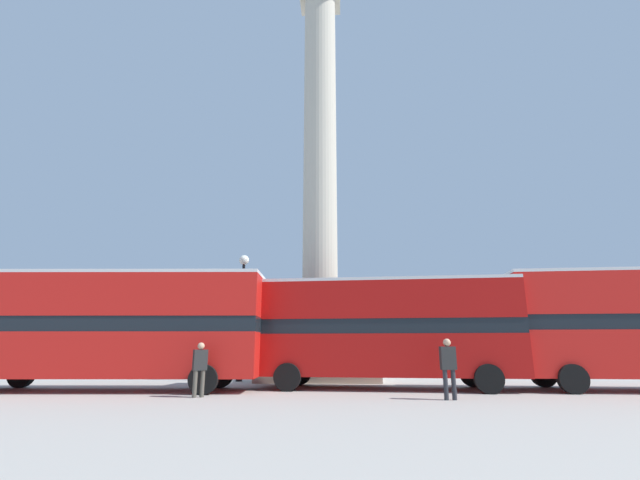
# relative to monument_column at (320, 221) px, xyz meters

# --- Properties ---
(ground_plane) EXTENTS (200.00, 200.00, 0.00)m
(ground_plane) POSITION_rel_monument_column_xyz_m (0.00, 0.00, -8.23)
(ground_plane) COLOR #ADA89E
(monument_column) EXTENTS (5.74, 5.74, 24.76)m
(monument_column) POSITION_rel_monument_column_xyz_m (0.00, 0.00, 0.00)
(monument_column) COLOR #BCB29E
(monument_column) RESTS_ON ground_plane
(bus_a) EXTENTS (11.47, 3.22, 4.33)m
(bus_a) POSITION_rel_monument_column_xyz_m (-7.64, -6.28, -5.84)
(bus_a) COLOR red
(bus_a) RESTS_ON ground_plane
(bus_b) EXTENTS (10.33, 3.47, 4.15)m
(bus_b) POSITION_rel_monument_column_xyz_m (2.75, -5.06, -5.93)
(bus_b) COLOR #A80F0C
(bus_b) RESTS_ON ground_plane
(equestrian_statue) EXTENTS (4.40, 3.99, 5.76)m
(equestrian_statue) POSITION_rel_monument_column_xyz_m (-9.98, 5.77, -6.69)
(equestrian_statue) COLOR #BCB29E
(equestrian_statue) RESTS_ON ground_plane
(street_lamp) EXTENTS (0.49, 0.49, 6.03)m
(street_lamp) POSITION_rel_monument_column_xyz_m (-3.72, -1.66, -4.50)
(street_lamp) COLOR black
(street_lamp) RESTS_ON ground_plane
(pedestrian_near_lamp) EXTENTS (0.51, 0.27, 1.83)m
(pedestrian_near_lamp) POSITION_rel_monument_column_xyz_m (4.41, -8.41, -7.18)
(pedestrian_near_lamp) COLOR #28282D
(pedestrian_near_lamp) RESTS_ON ground_plane
(pedestrian_by_plinth) EXTENTS (0.47, 0.41, 1.72)m
(pedestrian_by_plinth) POSITION_rel_monument_column_xyz_m (-3.53, -8.11, -7.27)
(pedestrian_by_plinth) COLOR #4C473D
(pedestrian_by_plinth) RESTS_ON ground_plane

